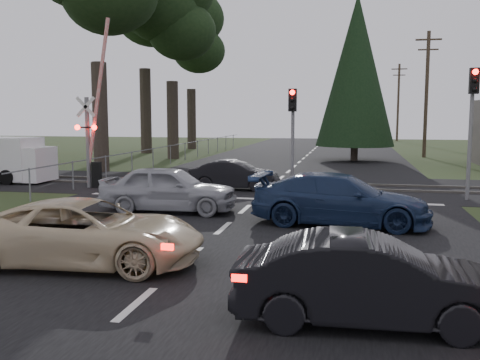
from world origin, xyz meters
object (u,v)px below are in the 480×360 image
(crossing_signal, at_px, (93,139))
(traffic_signal_right, at_px, (474,108))
(cream_coupe, at_px, (86,233))
(dark_car_far, at_px, (235,175))
(utility_pole_far, at_px, (398,101))
(traffic_signal_center, at_px, (292,121))
(dark_hatchback, at_px, (370,281))
(blue_sedan, at_px, (340,200))
(utility_pole_mid, at_px, (427,92))
(silver_car, at_px, (169,189))

(crossing_signal, distance_m, traffic_signal_right, 14.88)
(crossing_signal, distance_m, cream_coupe, 12.13)
(dark_car_far, bearing_deg, utility_pole_far, -11.06)
(utility_pole_far, bearing_deg, dark_car_far, -102.49)
(traffic_signal_center, bearing_deg, dark_hatchback, -78.96)
(cream_coupe, bearing_deg, traffic_signal_center, -18.24)
(utility_pole_far, bearing_deg, dark_hatchback, -94.74)
(blue_sedan, bearing_deg, utility_pole_mid, -7.04)
(traffic_signal_center, xyz_separation_m, utility_pole_far, (7.50, 44.32, 1.92))
(dark_hatchback, bearing_deg, traffic_signal_center, 8.36)
(utility_pole_mid, relative_size, silver_car, 2.08)
(blue_sedan, bearing_deg, dark_car_far, 39.63)
(crossing_signal, relative_size, silver_car, 1.61)
(dark_hatchback, xyz_separation_m, dark_car_far, (-5.03, 13.58, -0.05))
(traffic_signal_right, distance_m, silver_car, 11.07)
(dark_hatchback, relative_size, dark_car_far, 1.09)
(crossing_signal, relative_size, traffic_signal_right, 1.48)
(traffic_signal_center, xyz_separation_m, cream_coupe, (-2.91, -11.68, -2.14))
(traffic_signal_right, xyz_separation_m, cream_coupe, (-9.45, -10.47, -2.65))
(traffic_signal_center, bearing_deg, dark_car_far, -176.14)
(dark_hatchback, relative_size, silver_car, 0.92)
(cream_coupe, bearing_deg, crossing_signal, 22.19)
(cream_coupe, xyz_separation_m, silver_car, (-0.37, 6.08, 0.07))
(cream_coupe, distance_m, silver_car, 6.09)
(silver_car, distance_m, dark_car_far, 5.52)
(cream_coupe, height_order, blue_sedan, blue_sedan)
(silver_car, bearing_deg, traffic_signal_center, -33.63)
(traffic_signal_right, bearing_deg, utility_pole_far, 88.80)
(cream_coupe, bearing_deg, blue_sedan, -48.41)
(traffic_signal_center, relative_size, silver_car, 0.95)
(utility_pole_mid, bearing_deg, crossing_signal, -127.97)
(traffic_signal_right, xyz_separation_m, dark_hatchback, (-3.87, -12.54, -2.66))
(dark_hatchback, bearing_deg, blue_sedan, 2.03)
(crossing_signal, relative_size, utility_pole_mid, 0.77)
(utility_pole_far, bearing_deg, utility_pole_mid, -90.00)
(cream_coupe, xyz_separation_m, dark_hatchback, (5.59, -2.07, -0.01))
(silver_car, bearing_deg, cream_coupe, -179.71)
(crossing_signal, bearing_deg, utility_pole_far, 70.77)
(cream_coupe, relative_size, dark_hatchback, 1.21)
(traffic_signal_center, distance_m, cream_coupe, 12.22)
(crossing_signal, height_order, utility_pole_far, utility_pole_far)
(dark_car_far, bearing_deg, cream_coupe, 178.66)
(dark_car_far, bearing_deg, traffic_signal_right, -95.27)
(dark_hatchback, distance_m, dark_car_far, 14.49)
(silver_car, height_order, dark_car_far, silver_car)
(utility_pole_mid, distance_m, silver_car, 27.44)
(traffic_signal_center, height_order, utility_pole_far, utility_pole_far)
(dark_hatchback, bearing_deg, cream_coupe, 67.03)
(crossing_signal, height_order, utility_pole_mid, utility_pole_mid)
(cream_coupe, bearing_deg, silver_car, -0.74)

